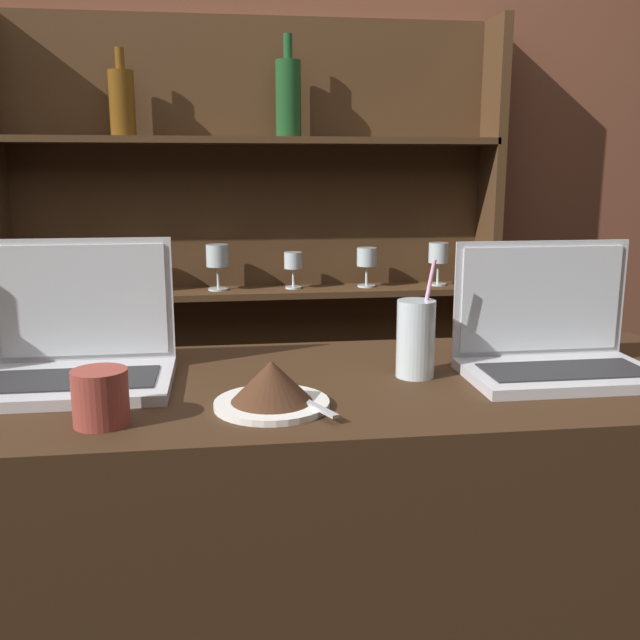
{
  "coord_description": "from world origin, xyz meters",
  "views": [
    {
      "loc": [
        -0.03,
        -0.88,
        1.41
      ],
      "look_at": [
        0.14,
        0.3,
        1.16
      ],
      "focal_mm": 40.0,
      "sensor_mm": 36.0,
      "label": 1
    }
  ],
  "objects_px": {
    "laptop_near": "(79,352)",
    "water_glass": "(416,338)",
    "coffee_cup": "(101,397)",
    "laptop_far": "(553,344)",
    "cake_plate": "(272,387)"
  },
  "relations": [
    {
      "from": "water_glass",
      "to": "coffee_cup",
      "type": "height_order",
      "value": "water_glass"
    },
    {
      "from": "laptop_near",
      "to": "laptop_far",
      "type": "relative_size",
      "value": 0.96
    },
    {
      "from": "laptop_near",
      "to": "water_glass",
      "type": "xyz_separation_m",
      "value": [
        0.57,
        -0.05,
        0.02
      ]
    },
    {
      "from": "laptop_near",
      "to": "coffee_cup",
      "type": "relative_size",
      "value": 3.88
    },
    {
      "from": "coffee_cup",
      "to": "laptop_far",
      "type": "bearing_deg",
      "value": 11.82
    },
    {
      "from": "water_glass",
      "to": "laptop_near",
      "type": "bearing_deg",
      "value": 175.4
    },
    {
      "from": "cake_plate",
      "to": "laptop_far",
      "type": "bearing_deg",
      "value": 12.93
    },
    {
      "from": "laptop_near",
      "to": "coffee_cup",
      "type": "bearing_deg",
      "value": -72.32
    },
    {
      "from": "laptop_far",
      "to": "coffee_cup",
      "type": "relative_size",
      "value": 4.06
    },
    {
      "from": "laptop_near",
      "to": "water_glass",
      "type": "relative_size",
      "value": 1.52
    },
    {
      "from": "coffee_cup",
      "to": "laptop_near",
      "type": "bearing_deg",
      "value": 107.68
    },
    {
      "from": "laptop_near",
      "to": "cake_plate",
      "type": "distance_m",
      "value": 0.36
    },
    {
      "from": "laptop_far",
      "to": "water_glass",
      "type": "xyz_separation_m",
      "value": [
        -0.24,
        0.02,
        0.01
      ]
    },
    {
      "from": "cake_plate",
      "to": "coffee_cup",
      "type": "bearing_deg",
      "value": -170.51
    },
    {
      "from": "water_glass",
      "to": "laptop_far",
      "type": "bearing_deg",
      "value": -3.59
    }
  ]
}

